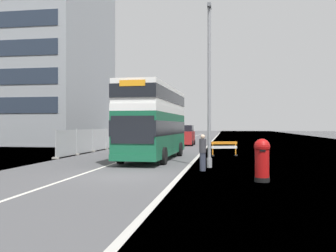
{
  "coord_description": "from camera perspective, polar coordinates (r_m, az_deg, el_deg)",
  "views": [
    {
      "loc": [
        4.5,
        -15.6,
        2.22
      ],
      "look_at": [
        1.14,
        5.46,
        2.2
      ],
      "focal_mm": 39.18,
      "sensor_mm": 36.0,
      "label": 1
    }
  ],
  "objects": [
    {
      "name": "ground",
      "position": [
        16.39,
        -4.91,
        -7.91
      ],
      "size": [
        140.0,
        280.0,
        0.1
      ],
      "color": "#4C4C4F"
    },
    {
      "name": "double_decker_bus",
      "position": [
        24.17,
        -2.15,
        0.78
      ],
      "size": [
        3.02,
        10.51,
        4.75
      ],
      "color": "#145638",
      "rests_on": "ground"
    },
    {
      "name": "lamppost_foreground",
      "position": [
        19.61,
        6.44,
        5.53
      ],
      "size": [
        0.29,
        0.7,
        8.66
      ],
      "color": "gray",
      "rests_on": "ground"
    },
    {
      "name": "red_pillar_postbox",
      "position": [
        15.0,
        14.41,
        -4.87
      ],
      "size": [
        0.63,
        0.63,
        1.71
      ],
      "color": "black",
      "rests_on": "ground"
    },
    {
      "name": "roadworks_barrier",
      "position": [
        27.15,
        8.73,
        -3.21
      ],
      "size": [
        1.92,
        0.94,
        1.06
      ],
      "color": "orange",
      "rests_on": "ground"
    },
    {
      "name": "construction_site_fence",
      "position": [
        38.16,
        -8.05,
        -1.86
      ],
      "size": [
        0.44,
        27.4,
        1.97
      ],
      "color": "#A8AAAD",
      "rests_on": "ground"
    },
    {
      "name": "car_oncoming_near",
      "position": [
        41.25,
        2.78,
        -1.54
      ],
      "size": [
        1.91,
        3.94,
        2.27
      ],
      "color": "maroon",
      "rests_on": "ground"
    },
    {
      "name": "car_receding_mid",
      "position": [
        49.71,
        -1.37,
        -1.23
      ],
      "size": [
        2.04,
        4.12,
        2.36
      ],
      "color": "navy",
      "rests_on": "ground"
    },
    {
      "name": "car_receding_far",
      "position": [
        56.95,
        0.37,
        -1.13
      ],
      "size": [
        2.09,
        4.19,
        2.19
      ],
      "color": "slate",
      "rests_on": "ground"
    },
    {
      "name": "bare_tree_far_verge_near",
      "position": [
        64.16,
        -5.33,
        0.21
      ],
      "size": [
        2.9,
        2.25,
        4.63
      ],
      "color": "#4C3D2D",
      "rests_on": "ground"
    },
    {
      "name": "bare_tree_far_verge_mid",
      "position": [
        64.53,
        -7.02,
        0.05
      ],
      "size": [
        2.68,
        2.28,
        4.47
      ],
      "color": "#4C3D2D",
      "rests_on": "ground"
    },
    {
      "name": "bare_tree_far_verge_far",
      "position": [
        71.56,
        -3.33,
        0.0
      ],
      "size": [
        3.29,
        2.7,
        4.65
      ],
      "color": "#4C3D2D",
      "rests_on": "ground"
    },
    {
      "name": "pedestrian_at_kerb",
      "position": [
        18.05,
        5.42,
        -4.13
      ],
      "size": [
        0.34,
        0.34,
        1.79
      ],
      "color": "#2D3342",
      "rests_on": "ground"
    }
  ]
}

